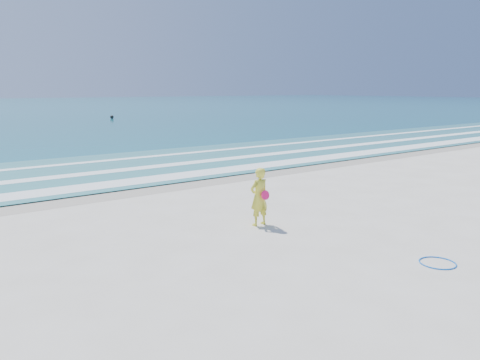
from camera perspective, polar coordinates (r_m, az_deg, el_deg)
ground at (r=11.82m, az=10.26°, el=-7.98°), size 400.00×400.00×0.00m
wet_sand at (r=18.90m, az=-9.98°, el=-0.76°), size 400.00×2.40×0.00m
shallow at (r=23.40m, az=-15.49°, el=1.38°), size 400.00×10.00×0.01m
foam_near at (r=20.04m, az=-11.65°, el=0.00°), size 400.00×1.40×0.01m
foam_mid at (r=22.67m, az=-14.76°, el=1.13°), size 400.00×0.90×0.01m
foam_far at (r=25.73m, az=-17.52°, el=2.13°), size 400.00×0.60×0.01m
hoop at (r=11.43m, az=22.95°, el=-9.29°), size 0.94×0.94×0.03m
buoy at (r=62.39m, az=-15.36°, el=7.42°), size 0.46×0.46×0.46m
woman at (r=13.19m, az=2.34°, el=-2.05°), size 0.62×0.43×1.66m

